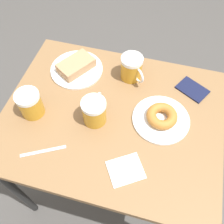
% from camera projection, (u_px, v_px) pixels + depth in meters
% --- Properties ---
extents(ground_plane, '(8.00, 8.00, 0.00)m').
position_uv_depth(ground_plane, '(112.00, 177.00, 1.65)').
color(ground_plane, '#474442').
extents(table, '(0.71, 0.89, 0.75)m').
position_uv_depth(table, '(112.00, 124.00, 1.08)').
color(table, olive).
rests_on(table, ground_plane).
extents(plate_with_cake, '(0.24, 0.24, 0.05)m').
position_uv_depth(plate_with_cake, '(76.00, 67.00, 1.14)').
color(plate_with_cake, white).
rests_on(plate_with_cake, table).
extents(plate_with_donut, '(0.23, 0.23, 0.05)m').
position_uv_depth(plate_with_donut, '(161.00, 118.00, 0.99)').
color(plate_with_donut, white).
rests_on(plate_with_donut, table).
extents(beer_mug_left, '(0.12, 0.10, 0.11)m').
position_uv_depth(beer_mug_left, '(30.00, 103.00, 0.98)').
color(beer_mug_left, '#C68C23').
rests_on(beer_mug_left, table).
extents(beer_mug_center, '(0.14, 0.09, 0.11)m').
position_uv_depth(beer_mug_center, '(94.00, 111.00, 0.96)').
color(beer_mug_center, '#C68C23').
rests_on(beer_mug_center, table).
extents(beer_mug_right, '(0.11, 0.12, 0.11)m').
position_uv_depth(beer_mug_right, '(132.00, 68.00, 1.08)').
color(beer_mug_right, '#C68C23').
rests_on(beer_mug_right, table).
extents(napkin_folded, '(0.15, 0.16, 0.00)m').
position_uv_depth(napkin_folded, '(126.00, 170.00, 0.89)').
color(napkin_folded, white).
rests_on(napkin_folded, table).
extents(fork, '(0.09, 0.16, 0.00)m').
position_uv_depth(fork, '(43.00, 151.00, 0.93)').
color(fork, silver).
rests_on(fork, table).
extents(passport_near_edge, '(0.14, 0.15, 0.01)m').
position_uv_depth(passport_near_edge, '(192.00, 89.00, 1.08)').
color(passport_near_edge, '#141938').
rests_on(passport_near_edge, table).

